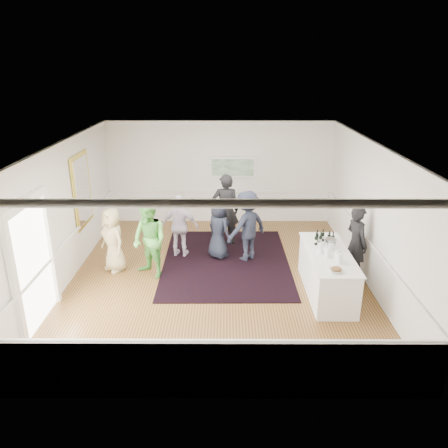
{
  "coord_description": "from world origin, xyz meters",
  "views": [
    {
      "loc": [
        0.19,
        -9.34,
        4.85
      ],
      "look_at": [
        0.15,
        0.2,
        1.3
      ],
      "focal_mm": 35.0,
      "sensor_mm": 36.0,
      "label": 1
    }
  ],
  "objects_px": {
    "guest_dark_a": "(247,226)",
    "nut_bowl": "(336,270)",
    "guest_tan": "(113,240)",
    "guest_dark_b": "(226,210)",
    "serving_table": "(327,273)",
    "guest_lilac": "(180,226)",
    "ice_bucket": "(330,245)",
    "bartender": "(356,244)",
    "guest_navy": "(219,229)",
    "guest_green": "(149,240)"
  },
  "relations": [
    {
      "from": "guest_green",
      "to": "bartender",
      "type": "bearing_deg",
      "value": 38.6
    },
    {
      "from": "guest_dark_b",
      "to": "guest_navy",
      "type": "distance_m",
      "value": 0.93
    },
    {
      "from": "bartender",
      "to": "guest_dark_b",
      "type": "height_order",
      "value": "guest_dark_b"
    },
    {
      "from": "guest_tan",
      "to": "guest_dark_b",
      "type": "distance_m",
      "value": 3.2
    },
    {
      "from": "guest_lilac",
      "to": "guest_dark_a",
      "type": "relative_size",
      "value": 0.91
    },
    {
      "from": "guest_lilac",
      "to": "guest_navy",
      "type": "xyz_separation_m",
      "value": [
        1.0,
        -0.08,
        -0.06
      ]
    },
    {
      "from": "bartender",
      "to": "guest_dark_a",
      "type": "xyz_separation_m",
      "value": [
        -2.47,
        1.12,
        0.0
      ]
    },
    {
      "from": "bartender",
      "to": "guest_green",
      "type": "distance_m",
      "value": 4.81
    },
    {
      "from": "serving_table",
      "to": "guest_navy",
      "type": "relative_size",
      "value": 1.55
    },
    {
      "from": "guest_tan",
      "to": "nut_bowl",
      "type": "distance_m",
      "value": 5.32
    },
    {
      "from": "bartender",
      "to": "guest_tan",
      "type": "bearing_deg",
      "value": 64.75
    },
    {
      "from": "guest_dark_b",
      "to": "nut_bowl",
      "type": "relative_size",
      "value": 7.36
    },
    {
      "from": "guest_green",
      "to": "nut_bowl",
      "type": "height_order",
      "value": "guest_green"
    },
    {
      "from": "bartender",
      "to": "guest_navy",
      "type": "height_order",
      "value": "bartender"
    },
    {
      "from": "bartender",
      "to": "guest_tan",
      "type": "distance_m",
      "value": 5.77
    },
    {
      "from": "guest_tan",
      "to": "guest_dark_b",
      "type": "bearing_deg",
      "value": 75.93
    },
    {
      "from": "serving_table",
      "to": "bartender",
      "type": "height_order",
      "value": "bartender"
    },
    {
      "from": "guest_green",
      "to": "guest_dark_b",
      "type": "bearing_deg",
      "value": 88.25
    },
    {
      "from": "guest_dark_b",
      "to": "guest_navy",
      "type": "bearing_deg",
      "value": 76.32
    },
    {
      "from": "serving_table",
      "to": "nut_bowl",
      "type": "height_order",
      "value": "nut_bowl"
    },
    {
      "from": "guest_dark_b",
      "to": "guest_dark_a",
      "type": "bearing_deg",
      "value": 116.59
    },
    {
      "from": "guest_tan",
      "to": "nut_bowl",
      "type": "relative_size",
      "value": 5.82
    },
    {
      "from": "guest_navy",
      "to": "ice_bucket",
      "type": "distance_m",
      "value": 3.03
    },
    {
      "from": "nut_bowl",
      "to": "guest_tan",
      "type": "bearing_deg",
      "value": 157.42
    },
    {
      "from": "nut_bowl",
      "to": "guest_dark_a",
      "type": "bearing_deg",
      "value": 121.26
    },
    {
      "from": "bartender",
      "to": "ice_bucket",
      "type": "height_order",
      "value": "bartender"
    },
    {
      "from": "serving_table",
      "to": "guest_navy",
      "type": "xyz_separation_m",
      "value": [
        -2.42,
        1.9,
        0.28
      ]
    },
    {
      "from": "serving_table",
      "to": "guest_green",
      "type": "height_order",
      "value": "guest_green"
    },
    {
      "from": "serving_table",
      "to": "guest_dark_b",
      "type": "xyz_separation_m",
      "value": [
        -2.24,
        2.77,
        0.52
      ]
    },
    {
      "from": "ice_bucket",
      "to": "guest_lilac",
      "type": "bearing_deg",
      "value": 152.63
    },
    {
      "from": "guest_tan",
      "to": "nut_bowl",
      "type": "height_order",
      "value": "guest_tan"
    },
    {
      "from": "serving_table",
      "to": "guest_lilac",
      "type": "bearing_deg",
      "value": 150.05
    },
    {
      "from": "guest_dark_a",
      "to": "guest_navy",
      "type": "distance_m",
      "value": 0.76
    },
    {
      "from": "ice_bucket",
      "to": "guest_dark_a",
      "type": "bearing_deg",
      "value": 137.57
    },
    {
      "from": "guest_tan",
      "to": "nut_bowl",
      "type": "bearing_deg",
      "value": 22.19
    },
    {
      "from": "guest_green",
      "to": "guest_dark_a",
      "type": "distance_m",
      "value": 2.52
    },
    {
      "from": "guest_dark_b",
      "to": "guest_navy",
      "type": "relative_size",
      "value": 1.31
    },
    {
      "from": "bartender",
      "to": "guest_dark_a",
      "type": "relative_size",
      "value": 0.99
    },
    {
      "from": "guest_tan",
      "to": "guest_dark_b",
      "type": "relative_size",
      "value": 0.79
    },
    {
      "from": "guest_dark_b",
      "to": "ice_bucket",
      "type": "distance_m",
      "value": 3.47
    },
    {
      "from": "bartender",
      "to": "guest_dark_b",
      "type": "bearing_deg",
      "value": 34.31
    },
    {
      "from": "guest_navy",
      "to": "ice_bucket",
      "type": "xyz_separation_m",
      "value": [
        2.48,
        -1.72,
        0.32
      ]
    },
    {
      "from": "serving_table",
      "to": "nut_bowl",
      "type": "distance_m",
      "value": 1.06
    },
    {
      "from": "guest_lilac",
      "to": "guest_dark_a",
      "type": "bearing_deg",
      "value": -175.94
    },
    {
      "from": "serving_table",
      "to": "guest_dark_a",
      "type": "relative_size",
      "value": 1.31
    },
    {
      "from": "guest_dark_a",
      "to": "nut_bowl",
      "type": "relative_size",
      "value": 6.66
    },
    {
      "from": "bartender",
      "to": "ice_bucket",
      "type": "relative_size",
      "value": 7.03
    },
    {
      "from": "guest_tan",
      "to": "guest_navy",
      "type": "relative_size",
      "value": 1.04
    },
    {
      "from": "serving_table",
      "to": "bartender",
      "type": "xyz_separation_m",
      "value": [
        0.78,
        0.64,
        0.42
      ]
    },
    {
      "from": "guest_lilac",
      "to": "ice_bucket",
      "type": "bearing_deg",
      "value": 163.47
    }
  ]
}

